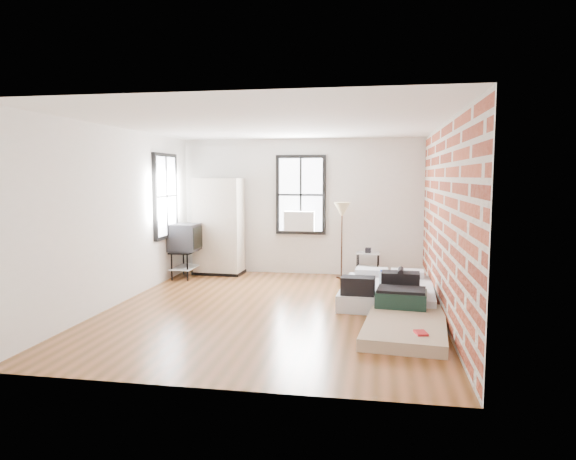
% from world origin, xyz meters
% --- Properties ---
extents(ground, '(6.00, 6.00, 0.00)m').
position_xyz_m(ground, '(0.00, 0.00, 0.00)').
color(ground, brown).
rests_on(ground, ground).
extents(room_shell, '(5.02, 6.02, 2.80)m').
position_xyz_m(room_shell, '(0.23, 0.36, 1.74)').
color(room_shell, silver).
rests_on(room_shell, ground).
extents(mattress_main, '(1.56, 2.05, 0.63)m').
position_xyz_m(mattress_main, '(1.74, 0.84, 0.17)').
color(mattress_main, silver).
rests_on(mattress_main, ground).
extents(mattress_bare, '(1.22, 2.04, 0.42)m').
position_xyz_m(mattress_bare, '(1.94, -0.63, 0.13)').
color(mattress_bare, tan).
rests_on(mattress_bare, ground).
extents(wardrobe, '(1.03, 0.62, 1.99)m').
position_xyz_m(wardrobe, '(-1.68, 2.65, 0.99)').
color(wardrobe, black).
rests_on(wardrobe, ground).
extents(side_table, '(0.48, 0.39, 0.61)m').
position_xyz_m(side_table, '(1.40, 2.72, 0.40)').
color(side_table, black).
rests_on(side_table, ground).
extents(floor_lamp, '(0.32, 0.32, 1.52)m').
position_xyz_m(floor_lamp, '(0.87, 2.65, 1.29)').
color(floor_lamp, black).
rests_on(floor_lamp, ground).
extents(tv_stand, '(0.55, 0.78, 1.09)m').
position_xyz_m(tv_stand, '(-2.21, 2.13, 0.78)').
color(tv_stand, black).
rests_on(tv_stand, ground).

